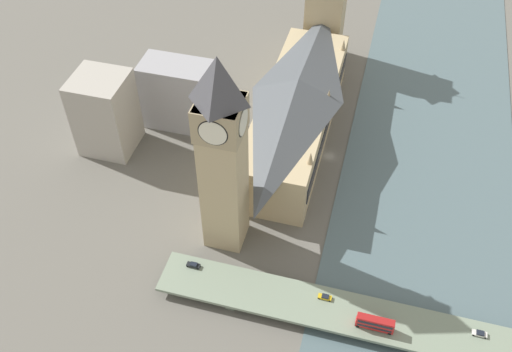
{
  "coord_description": "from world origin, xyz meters",
  "views": [
    {
      "loc": [
        -14.48,
        167.76,
        160.64
      ],
      "look_at": [
        20.96,
        36.77,
        19.5
      ],
      "focal_mm": 40.0,
      "sensor_mm": 36.0,
      "label": 1
    }
  ],
  "objects_px": {
    "road_bridge": "(416,330)",
    "car_northbound_mid": "(325,297)",
    "parliament_hall": "(297,109)",
    "double_decker_bus_lead": "(375,323)",
    "clock_tower": "(222,153)",
    "car_northbound_lead": "(193,265)",
    "victoria_tower": "(326,7)",
    "car_southbound_lead": "(480,333)"
  },
  "relations": [
    {
      "from": "car_northbound_lead",
      "to": "parliament_hall",
      "type": "bearing_deg",
      "value": -103.21
    },
    {
      "from": "parliament_hall",
      "to": "car_northbound_lead",
      "type": "relative_size",
      "value": 21.01
    },
    {
      "from": "victoria_tower",
      "to": "parliament_hall",
      "type": "bearing_deg",
      "value": 90.05
    },
    {
      "from": "clock_tower",
      "to": "car_northbound_mid",
      "type": "relative_size",
      "value": 17.5
    },
    {
      "from": "parliament_hall",
      "to": "car_northbound_lead",
      "type": "bearing_deg",
      "value": 76.79
    },
    {
      "from": "road_bridge",
      "to": "car_northbound_mid",
      "type": "bearing_deg",
      "value": -6.36
    },
    {
      "from": "double_decker_bus_lead",
      "to": "clock_tower",
      "type": "bearing_deg",
      "value": -24.76
    },
    {
      "from": "parliament_hall",
      "to": "car_southbound_lead",
      "type": "relative_size",
      "value": 21.35
    },
    {
      "from": "clock_tower",
      "to": "victoria_tower",
      "type": "distance_m",
      "value": 118.69
    },
    {
      "from": "parliament_hall",
      "to": "clock_tower",
      "type": "height_order",
      "value": "clock_tower"
    },
    {
      "from": "road_bridge",
      "to": "car_southbound_lead",
      "type": "bearing_deg",
      "value": -171.09
    },
    {
      "from": "clock_tower",
      "to": "double_decker_bus_lead",
      "type": "height_order",
      "value": "clock_tower"
    },
    {
      "from": "clock_tower",
      "to": "car_northbound_lead",
      "type": "height_order",
      "value": "clock_tower"
    },
    {
      "from": "parliament_hall",
      "to": "double_decker_bus_lead",
      "type": "bearing_deg",
      "value": 117.2
    },
    {
      "from": "parliament_hall",
      "to": "double_decker_bus_lead",
      "type": "xyz_separation_m",
      "value": [
        -42.55,
        82.81,
        -7.71
      ]
    },
    {
      "from": "double_decker_bus_lead",
      "to": "car_northbound_lead",
      "type": "height_order",
      "value": "double_decker_bus_lead"
    },
    {
      "from": "parliament_hall",
      "to": "road_bridge",
      "type": "distance_m",
      "value": 97.57
    },
    {
      "from": "parliament_hall",
      "to": "clock_tower",
      "type": "bearing_deg",
      "value": 78.28
    },
    {
      "from": "car_northbound_mid",
      "to": "clock_tower",
      "type": "bearing_deg",
      "value": -26.19
    },
    {
      "from": "clock_tower",
      "to": "road_bridge",
      "type": "height_order",
      "value": "clock_tower"
    },
    {
      "from": "parliament_hall",
      "to": "double_decker_bus_lead",
      "type": "height_order",
      "value": "parliament_hall"
    },
    {
      "from": "double_decker_bus_lead",
      "to": "car_southbound_lead",
      "type": "distance_m",
      "value": 31.52
    },
    {
      "from": "parliament_hall",
      "to": "car_northbound_mid",
      "type": "xyz_separation_m",
      "value": [
        -26.3,
        76.48,
        -9.83
      ]
    },
    {
      "from": "clock_tower",
      "to": "road_bridge",
      "type": "relative_size",
      "value": 0.46
    },
    {
      "from": "double_decker_bus_lead",
      "to": "car_northbound_mid",
      "type": "xyz_separation_m",
      "value": [
        16.25,
        -6.33,
        -2.12
      ]
    },
    {
      "from": "parliament_hall",
      "to": "car_northbound_lead",
      "type": "height_order",
      "value": "parliament_hall"
    },
    {
      "from": "road_bridge",
      "to": "car_southbound_lead",
      "type": "height_order",
      "value": "car_southbound_lead"
    },
    {
      "from": "victoria_tower",
      "to": "car_northbound_lead",
      "type": "relative_size",
      "value": 12.9
    },
    {
      "from": "double_decker_bus_lead",
      "to": "car_southbound_lead",
      "type": "bearing_deg",
      "value": -169.04
    },
    {
      "from": "parliament_hall",
      "to": "car_southbound_lead",
      "type": "distance_m",
      "value": 106.73
    },
    {
      "from": "car_northbound_mid",
      "to": "car_southbound_lead",
      "type": "bearing_deg",
      "value": 179.58
    },
    {
      "from": "road_bridge",
      "to": "double_decker_bus_lead",
      "type": "xyz_separation_m",
      "value": [
        12.6,
        3.11,
        3.58
      ]
    },
    {
      "from": "car_northbound_lead",
      "to": "car_northbound_mid",
      "type": "xyz_separation_m",
      "value": [
        -44.11,
        0.6,
        -0.08
      ]
    },
    {
      "from": "victoria_tower",
      "to": "double_decker_bus_lead",
      "type": "bearing_deg",
      "value": 106.65
    },
    {
      "from": "clock_tower",
      "to": "car_northbound_lead",
      "type": "xyz_separation_m",
      "value": [
        5.85,
        18.22,
        -35.96
      ]
    },
    {
      "from": "road_bridge",
      "to": "car_northbound_mid",
      "type": "distance_m",
      "value": 29.06
    },
    {
      "from": "road_bridge",
      "to": "car_northbound_lead",
      "type": "height_order",
      "value": "car_northbound_lead"
    },
    {
      "from": "car_northbound_lead",
      "to": "car_northbound_mid",
      "type": "bearing_deg",
      "value": 179.22
    },
    {
      "from": "double_decker_bus_lead",
      "to": "car_northbound_mid",
      "type": "distance_m",
      "value": 17.57
    },
    {
      "from": "road_bridge",
      "to": "car_southbound_lead",
      "type": "distance_m",
      "value": 18.56
    },
    {
      "from": "road_bridge",
      "to": "car_northbound_lead",
      "type": "distance_m",
      "value": 73.07
    },
    {
      "from": "road_bridge",
      "to": "car_southbound_lead",
      "type": "relative_size",
      "value": 37.08
    }
  ]
}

